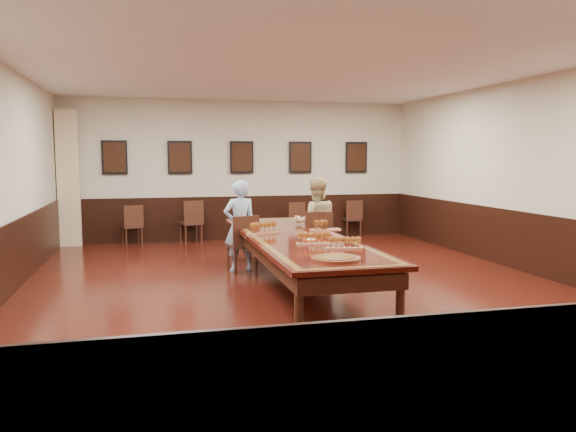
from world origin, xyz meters
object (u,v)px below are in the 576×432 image
object	(u,v)px
spare_chair_a	(132,225)
spare_chair_d	(352,218)
spare_chair_c	(293,221)
carved_platter	(336,259)
person_woman	(316,223)
spare_chair_b	(191,222)
chair_woman	(317,240)
person_man	(240,226)
conference_table	(296,246)
chair_man	(242,243)

from	to	relation	value
spare_chair_a	spare_chair_d	size ratio (longest dim) A/B	1.00
spare_chair_c	carved_platter	size ratio (longest dim) A/B	1.35
person_woman	spare_chair_b	bearing A→B (deg)	-53.77
chair_woman	carved_platter	distance (m)	3.25
chair_woman	spare_chair_a	distance (m)	4.67
chair_woman	spare_chair_c	bearing A→B (deg)	-90.57
spare_chair_d	person_man	distance (m)	4.81
chair_woman	person_woman	xyz separation A→B (m)	(0.01, 0.11, 0.28)
spare_chair_a	conference_table	size ratio (longest dim) A/B	0.18
carved_platter	conference_table	bearing A→B (deg)	88.45
chair_man	spare_chair_b	bearing A→B (deg)	-90.69
spare_chair_c	person_man	world-z (taller)	person_man
chair_man	conference_table	size ratio (longest dim) A/B	0.19
chair_man	spare_chair_b	xyz separation A→B (m)	(-0.60, 3.43, -0.00)
spare_chair_a	spare_chair_b	distance (m)	1.27
spare_chair_b	person_woman	bearing A→B (deg)	105.33
chair_man	person_man	size ratio (longest dim) A/B	0.63
spare_chair_c	person_woman	distance (m)	3.27
person_woman	carved_platter	distance (m)	3.34
spare_chair_a	spare_chair_c	xyz separation A→B (m)	(3.58, -0.12, 0.00)
spare_chair_c	person_woman	bearing A→B (deg)	69.73
chair_woman	spare_chair_b	size ratio (longest dim) A/B	1.05
chair_man	spare_chair_c	xyz separation A→B (m)	(1.72, 3.29, -0.04)
spare_chair_a	person_woman	world-z (taller)	person_woman
spare_chair_b	spare_chair_d	xyz separation A→B (m)	(3.87, 0.16, -0.04)
chair_woman	person_woman	bearing A→B (deg)	-90.00
spare_chair_c	conference_table	bearing A→B (deg)	63.38
chair_man	chair_woman	xyz separation A→B (m)	(1.28, -0.04, 0.02)
chair_man	chair_woman	distance (m)	1.28
chair_man	person_woman	bearing A→B (deg)	172.24
spare_chair_a	spare_chair_d	xyz separation A→B (m)	(5.13, 0.18, -0.00)
person_woman	chair_woman	bearing A→B (deg)	90.00
chair_woman	person_man	xyz separation A→B (m)	(-1.30, 0.14, 0.26)
person_woman	carved_platter	xyz separation A→B (m)	(-0.74, -3.26, -0.01)
conference_table	person_woman	bearing A→B (deg)	62.02
person_man	spare_chair_b	bearing A→B (deg)	-90.71
spare_chair_d	spare_chair_a	bearing A→B (deg)	4.70
spare_chair_d	person_woman	distance (m)	4.06
person_man	carved_platter	size ratio (longest dim) A/B	2.33
chair_man	carved_platter	world-z (taller)	chair_man
chair_woman	spare_chair_c	world-z (taller)	chair_woman
chair_man	chair_woman	world-z (taller)	chair_woman
person_woman	spare_chair_c	bearing A→B (deg)	-90.59
chair_woman	spare_chair_a	xyz separation A→B (m)	(-3.15, 3.45, -0.06)
spare_chair_b	person_man	size ratio (longest dim) A/B	0.62
spare_chair_b	spare_chair_c	world-z (taller)	spare_chair_b
person_woman	conference_table	xyz separation A→B (m)	(-0.69, -1.30, -0.17)
spare_chair_c	person_man	xyz separation A→B (m)	(-1.74, -3.19, 0.32)
chair_man	carved_platter	distance (m)	3.26
spare_chair_c	conference_table	size ratio (longest dim) A/B	0.18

